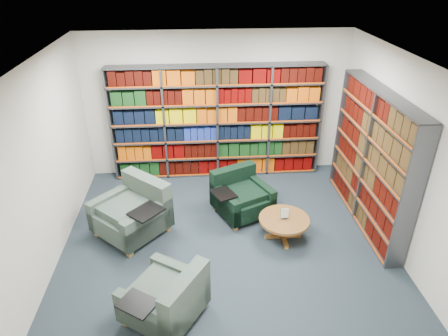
{
  "coord_description": "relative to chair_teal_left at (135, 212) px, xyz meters",
  "views": [
    {
      "loc": [
        -0.42,
        -4.81,
        3.99
      ],
      "look_at": [
        0.0,
        0.6,
        1.05
      ],
      "focal_mm": 32.0,
      "sensor_mm": 36.0,
      "label": 1
    }
  ],
  "objects": [
    {
      "name": "room_shell",
      "position": [
        1.42,
        -0.52,
        1.05
      ],
      "size": [
        5.02,
        5.02,
        2.82
      ],
      "color": "black",
      "rests_on": "ground"
    },
    {
      "name": "bookshelf_back",
      "position": [
        1.42,
        1.82,
        0.75
      ],
      "size": [
        4.0,
        0.28,
        2.2
      ],
      "color": "#47494F",
      "rests_on": "ground"
    },
    {
      "name": "bookshelf_right",
      "position": [
        3.76,
        0.08,
        0.75
      ],
      "size": [
        0.28,
        2.5,
        2.2
      ],
      "color": "#47494F",
      "rests_on": "ground"
    },
    {
      "name": "chair_teal_left",
      "position": [
        0.0,
        0.0,
        0.0
      ],
      "size": [
        1.35,
        1.35,
        0.87
      ],
      "color": "#0A313A",
      "rests_on": "ground"
    },
    {
      "name": "chair_green_right",
      "position": [
        1.72,
        0.41,
        -0.05
      ],
      "size": [
        1.12,
        1.11,
        0.76
      ],
      "color": "black",
      "rests_on": "ground"
    },
    {
      "name": "chair_teal_front",
      "position": [
        0.61,
        -1.83,
        -0.05
      ],
      "size": [
        1.15,
        1.15,
        0.76
      ],
      "color": "#0A313A",
      "rests_on": "ground"
    },
    {
      "name": "coffee_table",
      "position": [
        2.32,
        -0.37,
        -0.06
      ],
      "size": [
        0.78,
        0.78,
        0.55
      ],
      "color": "brown",
      "rests_on": "ground"
    }
  ]
}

